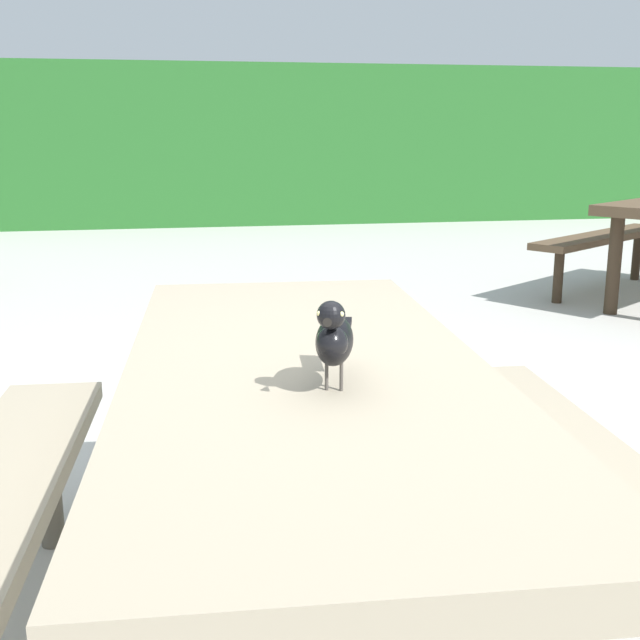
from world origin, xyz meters
TOP-DOWN VIEW (x-y plane):
  - ground_plane at (0.00, 0.00)m, footprint 60.00×60.00m
  - hedge_wall at (0.00, 9.61)m, footprint 28.00×2.25m
  - picnic_table_foreground at (-0.15, -0.14)m, footprint 1.77×1.84m
  - bird_grackle at (-0.14, -0.35)m, footprint 0.13×0.28m

SIDE VIEW (x-z plane):
  - ground_plane at x=0.00m, z-range 0.00..0.00m
  - picnic_table_foreground at x=-0.15m, z-range 0.19..0.93m
  - bird_grackle at x=-0.14m, z-range 0.75..0.94m
  - hedge_wall at x=0.00m, z-range 0.00..2.02m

